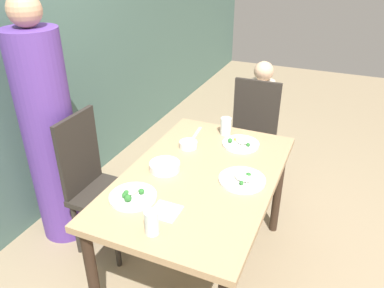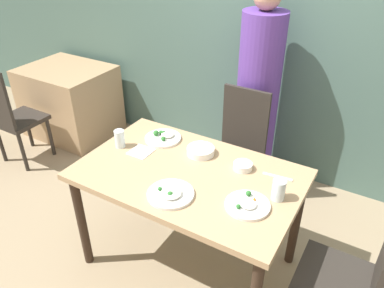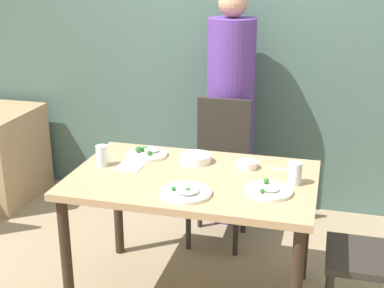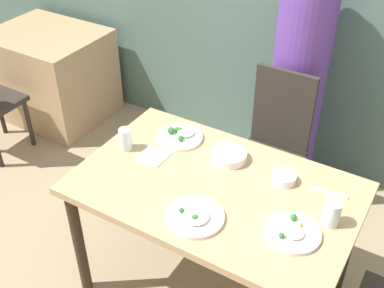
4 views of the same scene
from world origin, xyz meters
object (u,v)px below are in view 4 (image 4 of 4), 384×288
at_px(chair_adult_spot, 273,146).
at_px(bowl_curry, 229,156).
at_px(person_adult, 298,85).
at_px(glass_water_tall, 332,213).
at_px(plate_rice_adult, 195,217).

relative_size(chair_adult_spot, bowl_curry, 5.54).
bearing_deg(person_adult, chair_adult_spot, -90.00).
relative_size(person_adult, bowl_curry, 9.56).
relative_size(chair_adult_spot, glass_water_tall, 8.23).
relative_size(chair_adult_spot, plate_rice_adult, 3.78).
height_order(person_adult, glass_water_tall, person_adult).
bearing_deg(bowl_curry, chair_adult_spot, 86.76).
xyz_separation_m(chair_adult_spot, person_adult, (0.00, 0.33, 0.28)).
distance_m(chair_adult_spot, glass_water_tall, 0.98).
bearing_deg(plate_rice_adult, chair_adult_spot, 91.99).
bearing_deg(chair_adult_spot, person_adult, 90.00).
distance_m(person_adult, bowl_curry, 0.89).
distance_m(person_adult, glass_water_tall, 1.21).
bearing_deg(chair_adult_spot, bowl_curry, -93.24).
distance_m(chair_adult_spot, plate_rice_adult, 1.05).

